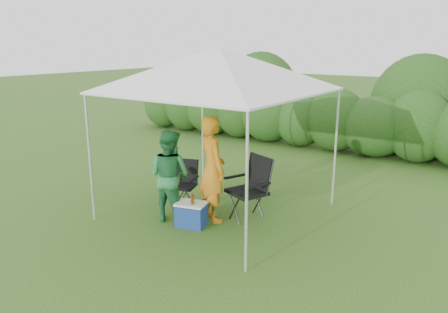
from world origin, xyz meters
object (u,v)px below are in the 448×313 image
Objects in this scene: chair_right at (252,184)px; man at (212,169)px; woman at (169,176)px; chair_left at (184,180)px; cooler at (191,214)px; canopy at (218,70)px.

man reaches higher than chair_right.
chair_left is at bearing -73.32° from woman.
canopy is at bearing 75.17° from cooler.
cooler is at bearing -102.22° from chair_right.
chair_left is at bearing -175.99° from canopy.
woman is 0.73m from cooler.
woman reaches higher than cooler.
man is at bearing -114.52° from chair_right.
man is (-0.48, -0.45, 0.28)m from chair_right.
canopy reaches higher than woman.
man is 1.15× the size of woman.
canopy is 2.39m from cooler.
cooler is at bearing -89.65° from canopy.
chair_right is at bearing -12.41° from chair_left.
chair_right is 0.69× the size of woman.
chair_left is (-1.35, -0.16, -0.13)m from chair_right.
cooler is (0.46, -0.02, -0.57)m from woman.
chair_right is 1.38m from woman.
man is at bearing -37.77° from chair_left.
man is at bearing 59.12° from cooler.
chair_right is at bearing 40.44° from cooler.
canopy reaches higher than chair_right.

